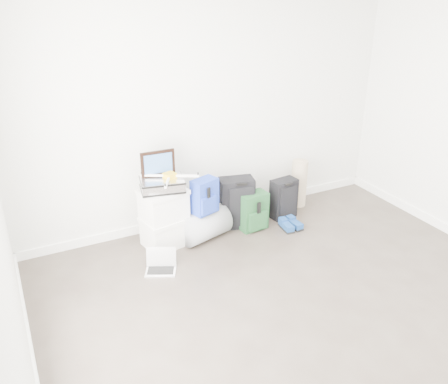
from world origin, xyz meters
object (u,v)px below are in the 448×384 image
boxes_stack (164,217)px  briefcase (162,184)px  carry_on (284,199)px  laptop (161,265)px  duffel_bag (204,225)px  large_suitcase (237,203)px

boxes_stack → briefcase: size_ratio=1.50×
carry_on → laptop: (-1.71, -0.41, -0.19)m
boxes_stack → carry_on: size_ratio=1.35×
boxes_stack → carry_on: 1.51m
duffel_bag → large_suitcase: size_ratio=0.91×
boxes_stack → carry_on: bearing=-12.0°
briefcase → duffel_bag: size_ratio=0.80×
large_suitcase → carry_on: bearing=8.6°
large_suitcase → laptop: size_ratio=1.66×
duffel_bag → large_suitcase: (0.46, 0.10, 0.13)m
boxes_stack → briefcase: bearing=-10.8°
boxes_stack → carry_on: (1.50, -0.03, -0.09)m
duffel_bag → carry_on: bearing=-13.2°
duffel_bag → carry_on: carry_on is taller
carry_on → briefcase: bearing=172.7°
briefcase → carry_on: 1.58m
briefcase → large_suitcase: (0.89, 0.02, -0.42)m
boxes_stack → large_suitcase: boxes_stack is taller
briefcase → duffel_bag: (0.43, -0.08, -0.55)m
briefcase → laptop: (-0.21, -0.44, -0.67)m
duffel_bag → laptop: 0.75m
duffel_bag → large_suitcase: bearing=-3.7°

